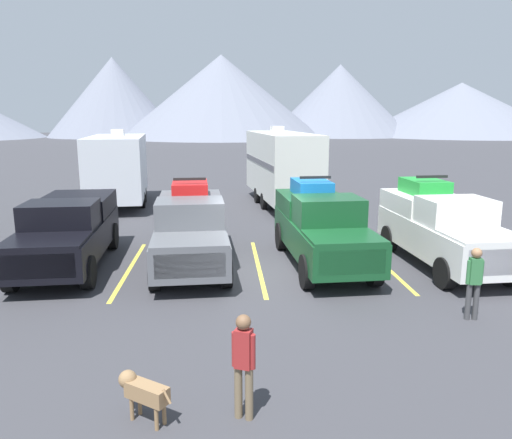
{
  "coord_description": "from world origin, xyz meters",
  "views": [
    {
      "loc": [
        -1.02,
        -13.33,
        4.37
      ],
      "look_at": [
        0.0,
        1.64,
        1.2
      ],
      "focal_mm": 34.59,
      "sensor_mm": 36.0,
      "label": 1
    }
  ],
  "objects": [
    {
      "name": "ground_plane",
      "position": [
        0.0,
        0.0,
        0.0
      ],
      "size": [
        240.0,
        240.0,
        0.0
      ],
      "primitive_type": "plane",
      "color": "#38383D"
    },
    {
      "name": "pickup_truck_a",
      "position": [
        -5.57,
        1.11,
        1.09
      ],
      "size": [
        2.44,
        5.86,
        2.02
      ],
      "color": "black",
      "rests_on": "ground"
    },
    {
      "name": "pickup_truck_b",
      "position": [
        -1.99,
        1.02,
        1.14
      ],
      "size": [
        2.37,
        5.82,
        2.5
      ],
      "color": "#595B60",
      "rests_on": "ground"
    },
    {
      "name": "pickup_truck_c",
      "position": [
        1.88,
        0.83,
        1.18
      ],
      "size": [
        2.33,
        5.73,
        2.54
      ],
      "color": "#144723",
      "rests_on": "ground"
    },
    {
      "name": "pickup_truck_d",
      "position": [
        5.44,
        0.52,
        1.17
      ],
      "size": [
        2.34,
        5.57,
        2.58
      ],
      "color": "white",
      "rests_on": "ground"
    },
    {
      "name": "lot_stripe_b",
      "position": [
        -3.76,
        0.64,
        0.0
      ],
      "size": [
        0.12,
        5.5,
        0.01
      ],
      "primitive_type": "cube",
      "color": "gold",
      "rests_on": "ground"
    },
    {
      "name": "lot_stripe_c",
      "position": [
        0.0,
        0.64,
        0.0
      ],
      "size": [
        0.12,
        5.5,
        0.01
      ],
      "primitive_type": "cube",
      "color": "gold",
      "rests_on": "ground"
    },
    {
      "name": "lot_stripe_d",
      "position": [
        3.76,
        0.64,
        0.0
      ],
      "size": [
        0.12,
        5.5,
        0.01
      ],
      "primitive_type": "cube",
      "color": "gold",
      "rests_on": "ground"
    },
    {
      "name": "lot_stripe_e",
      "position": [
        7.52,
        0.64,
        0.0
      ],
      "size": [
        0.12,
        5.5,
        0.01
      ],
      "primitive_type": "cube",
      "color": "gold",
      "rests_on": "ground"
    },
    {
      "name": "camper_trailer_a",
      "position": [
        -6.12,
        11.07,
        1.95
      ],
      "size": [
        3.2,
        7.82,
        3.69
      ],
      "color": "silver",
      "rests_on": "ground"
    },
    {
      "name": "camper_trailer_b",
      "position": [
        1.88,
        10.69,
        2.03
      ],
      "size": [
        3.1,
        8.77,
        3.85
      ],
      "color": "silver",
      "rests_on": "ground"
    },
    {
      "name": "person_a",
      "position": [
        4.36,
        -3.57,
        0.93
      ],
      "size": [
        0.36,
        0.22,
        1.62
      ],
      "color": "#3F3F42",
      "rests_on": "ground"
    },
    {
      "name": "person_c",
      "position": [
        -0.76,
        -6.83,
        0.93
      ],
      "size": [
        0.34,
        0.26,
        1.62
      ],
      "color": "#726047",
      "rests_on": "ground"
    },
    {
      "name": "dog",
      "position": [
        -2.24,
        -6.76,
        0.48
      ],
      "size": [
        0.83,
        0.64,
        0.71
      ],
      "color": "olive",
      "rests_on": "ground"
    },
    {
      "name": "mountain_ridge",
      "position": [
        5.75,
        91.59,
        6.94
      ],
      "size": [
        144.42,
        46.81,
        16.15
      ],
      "color": "slate",
      "rests_on": "ground"
    }
  ]
}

